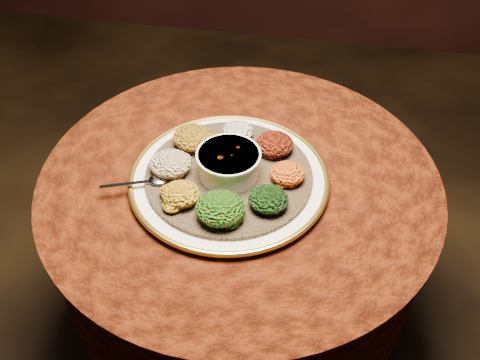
# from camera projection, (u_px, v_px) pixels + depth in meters

# --- Properties ---
(table) EXTENTS (0.96, 0.96, 0.73)m
(table) POSITION_uv_depth(u_px,v_px,m) (240.00, 225.00, 1.40)
(table) COLOR black
(table) RESTS_ON ground
(platter) EXTENTS (0.59, 0.59, 0.02)m
(platter) POSITION_uv_depth(u_px,v_px,m) (229.00, 178.00, 1.25)
(platter) COLOR silver
(platter) RESTS_ON table
(injera) EXTENTS (0.42, 0.42, 0.01)m
(injera) POSITION_uv_depth(u_px,v_px,m) (229.00, 175.00, 1.24)
(injera) COLOR brown
(injera) RESTS_ON platter
(stew_bowl) EXTENTS (0.15, 0.15, 0.06)m
(stew_bowl) POSITION_uv_depth(u_px,v_px,m) (229.00, 162.00, 1.22)
(stew_bowl) COLOR white
(stew_bowl) RESTS_ON injera
(spoon) EXTENTS (0.15, 0.07, 0.01)m
(spoon) POSITION_uv_depth(u_px,v_px,m) (153.00, 181.00, 1.22)
(spoon) COLOR silver
(spoon) RESTS_ON injera
(portion_ayib) EXTENTS (0.08, 0.07, 0.04)m
(portion_ayib) POSITION_uv_depth(u_px,v_px,m) (238.00, 131.00, 1.32)
(portion_ayib) COLOR silver
(portion_ayib) RESTS_ON injera
(portion_kitfo) EXTENTS (0.09, 0.09, 0.04)m
(portion_kitfo) POSITION_uv_depth(u_px,v_px,m) (274.00, 144.00, 1.28)
(portion_kitfo) COLOR black
(portion_kitfo) RESTS_ON injera
(portion_tikil) EXTENTS (0.08, 0.08, 0.04)m
(portion_tikil) POSITION_uv_depth(u_px,v_px,m) (287.00, 173.00, 1.21)
(portion_tikil) COLOR orange
(portion_tikil) RESTS_ON injera
(portion_gomen) EXTENTS (0.09, 0.08, 0.04)m
(portion_gomen) POSITION_uv_depth(u_px,v_px,m) (268.00, 199.00, 1.15)
(portion_gomen) COLOR black
(portion_gomen) RESTS_ON injera
(portion_mixveg) EXTENTS (0.11, 0.10, 0.05)m
(portion_mixveg) POSITION_uv_depth(u_px,v_px,m) (220.00, 208.00, 1.13)
(portion_mixveg) COLOR #AA240A
(portion_mixveg) RESTS_ON injera
(portion_kik) EXTENTS (0.08, 0.08, 0.04)m
(portion_kik) POSITION_uv_depth(u_px,v_px,m) (181.00, 194.00, 1.16)
(portion_kik) COLOR #BE8B10
(portion_kik) RESTS_ON injera
(portion_timatim) EXTENTS (0.10, 0.09, 0.05)m
(portion_timatim) POSITION_uv_depth(u_px,v_px,m) (170.00, 164.00, 1.23)
(portion_timatim) COLOR maroon
(portion_timatim) RESTS_ON injera
(portion_shiro) EXTENTS (0.10, 0.09, 0.05)m
(portion_shiro) POSITION_uv_depth(u_px,v_px,m) (193.00, 138.00, 1.30)
(portion_shiro) COLOR #925F11
(portion_shiro) RESTS_ON injera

